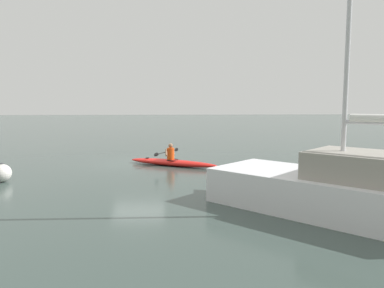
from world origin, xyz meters
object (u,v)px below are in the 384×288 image
kayak (172,163)px  sailboat_navy_hull (366,193)px  kayaker (170,153)px  mooring_buoy_red_near (2,173)px

kayak → sailboat_navy_hull: 9.56m
sailboat_navy_hull → kayaker: bearing=-60.6°
sailboat_navy_hull → kayak: bearing=-60.9°
kayak → kayaker: bearing=-29.5°
mooring_buoy_red_near → sailboat_navy_hull: bearing=154.5°
sailboat_navy_hull → mooring_buoy_red_near: (10.99, -5.25, -0.36)m
kayaker → mooring_buoy_red_near: bearing=26.6°
kayak → mooring_buoy_red_near: bearing=25.9°
kayak → sailboat_navy_hull: size_ratio=0.38×
kayak → kayaker: 0.48m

